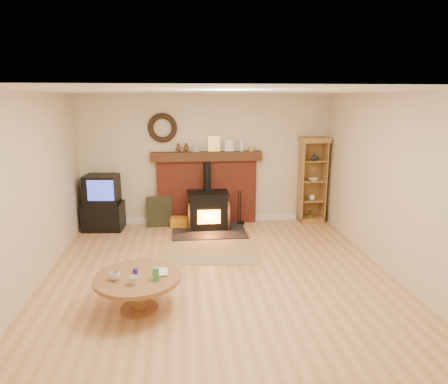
{
  "coord_description": "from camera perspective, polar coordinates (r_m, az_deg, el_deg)",
  "views": [
    {
      "loc": [
        -0.51,
        -5.21,
        2.52
      ],
      "look_at": [
        0.17,
        1.0,
        1.04
      ],
      "focal_mm": 32.0,
      "sensor_mm": 36.0,
      "label": 1
    }
  ],
  "objects": [
    {
      "name": "fire_tools",
      "position": [
        8.16,
        2.33,
        -3.9
      ],
      "size": [
        0.16,
        0.16,
        0.7
      ],
      "color": "black",
      "rests_on": "ground"
    },
    {
      "name": "coffee_table",
      "position": [
        5.01,
        -12.23,
        -12.54
      ],
      "size": [
        1.04,
        1.04,
        0.6
      ],
      "color": "brown",
      "rests_on": "ground"
    },
    {
      "name": "ground",
      "position": [
        5.81,
        -0.6,
        -12.39
      ],
      "size": [
        5.5,
        5.5,
        0.0
      ],
      "primitive_type": "plane",
      "color": "tan",
      "rests_on": "ground"
    },
    {
      "name": "area_rug",
      "position": [
        6.8,
        -2.2,
        -8.39
      ],
      "size": [
        1.78,
        1.33,
        0.01
      ],
      "primitive_type": "cube",
      "rotation": [
        0.0,
        0.0,
        -0.13
      ],
      "color": "brown",
      "rests_on": "ground"
    },
    {
      "name": "room_shell",
      "position": [
        5.39,
        -0.93,
        4.74
      ],
      "size": [
        5.02,
        5.52,
        2.61
      ],
      "color": "beige",
      "rests_on": "ground"
    },
    {
      "name": "chimney_breast",
      "position": [
        8.08,
        -2.45,
        1.02
      ],
      "size": [
        2.2,
        0.22,
        1.78
      ],
      "color": "maroon",
      "rests_on": "ground"
    },
    {
      "name": "firelog_box",
      "position": [
        7.98,
        -6.32,
        -4.34
      ],
      "size": [
        0.38,
        0.27,
        0.22
      ],
      "primitive_type": "cube",
      "rotation": [
        0.0,
        0.0,
        -0.15
      ],
      "color": "#EDB30A",
      "rests_on": "ground"
    },
    {
      "name": "wood_stove",
      "position": [
        7.8,
        -2.29,
        -2.77
      ],
      "size": [
        1.4,
        1.0,
        1.3
      ],
      "color": "black",
      "rests_on": "ground"
    },
    {
      "name": "tv_unit",
      "position": [
        8.08,
        -16.92,
        -1.61
      ],
      "size": [
        0.79,
        0.59,
        1.09
      ],
      "color": "black",
      "rests_on": "ground"
    },
    {
      "name": "leaning_painting",
      "position": [
        8.08,
        -9.26,
        -2.77
      ],
      "size": [
        0.51,
        0.14,
        0.6
      ],
      "primitive_type": "cube",
      "rotation": [
        -0.17,
        0.0,
        0.0
      ],
      "color": "black",
      "rests_on": "ground"
    },
    {
      "name": "curio_cabinet",
      "position": [
        8.36,
        12.46,
        1.7
      ],
      "size": [
        0.56,
        0.41,
        1.75
      ],
      "color": "brown",
      "rests_on": "ground"
    }
  ]
}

